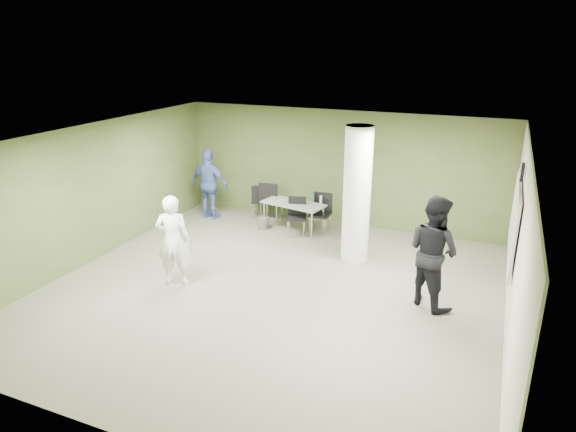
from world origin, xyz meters
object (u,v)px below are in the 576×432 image
at_px(folding_table, 294,205).
at_px(man_blue, 210,185).
at_px(man_black, 433,251).
at_px(chair_back_left, 260,198).
at_px(woman_white, 173,240).

relative_size(folding_table, man_blue, 0.89).
bearing_deg(man_black, man_blue, 13.31).
distance_m(folding_table, chair_back_left, 1.30).
distance_m(chair_back_left, woman_white, 4.00).
bearing_deg(chair_back_left, woman_white, 69.91).
xyz_separation_m(chair_back_left, man_blue, (-1.16, -0.53, 0.38)).
bearing_deg(man_blue, folding_table, -177.89).
bearing_deg(man_black, chair_back_left, 3.64).
distance_m(chair_back_left, man_black, 5.54).
bearing_deg(woman_white, folding_table, -127.91).
bearing_deg(man_blue, woman_white, 113.65).
relative_size(chair_back_left, man_blue, 0.50).
relative_size(woman_white, man_blue, 0.97).
xyz_separation_m(man_black, man_blue, (-5.83, 2.41, -0.09)).
bearing_deg(woman_white, man_blue, -90.65).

